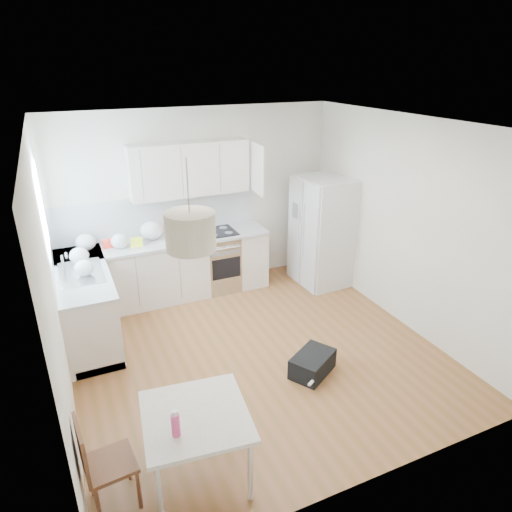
{
  "coord_description": "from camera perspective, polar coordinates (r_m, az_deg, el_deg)",
  "views": [
    {
      "loc": [
        -1.91,
        -4.27,
        3.29
      ],
      "look_at": [
        0.19,
        0.4,
        1.08
      ],
      "focal_mm": 32.0,
      "sensor_mm": 36.0,
      "label": 1
    }
  ],
  "objects": [
    {
      "name": "backsplash_left",
      "position": [
        5.85,
        -24.31,
        0.34
      ],
      "size": [
        0.01,
        1.8,
        0.58
      ],
      "primitive_type": "cube",
      "color": "white",
      "rests_on": "wall_left"
    },
    {
      "name": "grocery_bag_d",
      "position": [
        6.14,
        -21.24,
        0.04
      ],
      "size": [
        0.24,
        0.2,
        0.21
      ],
      "primitive_type": "ellipsoid",
      "color": "white",
      "rests_on": "counter_back"
    },
    {
      "name": "upper_cabinets",
      "position": [
        6.6,
        -8.33,
        10.72
      ],
      "size": [
        1.7,
        0.32,
        0.75
      ],
      "primitive_type": "cube",
      "color": "silver",
      "rests_on": "wall_back"
    },
    {
      "name": "pendant_lamp",
      "position": [
        3.24,
        -8.2,
        3.07
      ],
      "size": [
        0.36,
        0.36,
        0.28
      ],
      "primitive_type": "cylinder",
      "rotation": [
        0.0,
        0.0,
        0.01
      ],
      "color": "beige",
      "rests_on": "ceiling"
    },
    {
      "name": "grocery_bag_a",
      "position": [
        6.54,
        -20.52,
        1.62
      ],
      "size": [
        0.26,
        0.22,
        0.23
      ],
      "primitive_type": "ellipsoid",
      "color": "white",
      "rests_on": "counter_back"
    },
    {
      "name": "snack_yellow",
      "position": [
        6.5,
        -14.7,
        1.69
      ],
      "size": [
        0.18,
        0.13,
        0.11
      ],
      "primitive_type": "cube",
      "rotation": [
        0.0,
        0.0,
        -0.18
      ],
      "color": "#F6FA27",
      "rests_on": "counter_back"
    },
    {
      "name": "snack_orange",
      "position": [
        6.68,
        -9.8,
        2.7
      ],
      "size": [
        0.16,
        0.11,
        0.11
      ],
      "primitive_type": "cube",
      "rotation": [
        0.0,
        0.0,
        -0.04
      ],
      "color": "orange",
      "rests_on": "counter_back"
    },
    {
      "name": "counter_left",
      "position": [
        5.97,
        -21.04,
        -1.95
      ],
      "size": [
        0.64,
        1.82,
        0.04
      ],
      "primitive_type": "cube",
      "color": "silver",
      "rests_on": "cabinets_left"
    },
    {
      "name": "grocery_bag_c",
      "position": [
        6.66,
        -12.94,
        3.14
      ],
      "size": [
        0.31,
        0.26,
        0.28
      ],
      "primitive_type": "ellipsoid",
      "color": "white",
      "rests_on": "counter_back"
    },
    {
      "name": "counter_back",
      "position": [
        6.65,
        -11.21,
        1.8
      ],
      "size": [
        3.02,
        0.64,
        0.04
      ],
      "primitive_type": "cube",
      "color": "silver",
      "rests_on": "cabinets_back"
    },
    {
      "name": "dining_chair",
      "position": [
        4.03,
        -17.74,
        -23.27
      ],
      "size": [
        0.39,
        0.39,
        0.86
      ],
      "primitive_type": null,
      "rotation": [
        0.0,
        0.0,
        0.09
      ],
      "color": "#492A16",
      "rests_on": "floor"
    },
    {
      "name": "window_glassblock",
      "position": [
        5.63,
        -25.13,
        5.23
      ],
      "size": [
        0.02,
        1.0,
        1.0
      ],
      "primitive_type": "cube",
      "color": "#BFE0F9",
      "rests_on": "wall_left"
    },
    {
      "name": "cabinets_back",
      "position": [
        6.83,
        -10.92,
        -1.79
      ],
      "size": [
        3.0,
        0.6,
        0.88
      ],
      "primitive_type": "cube",
      "color": "silver",
      "rests_on": "floor"
    },
    {
      "name": "wall_back",
      "position": [
        6.92,
        -7.26,
        6.87
      ],
      "size": [
        4.2,
        0.0,
        4.2
      ],
      "primitive_type": "plane",
      "rotation": [
        1.57,
        0.0,
        0.0
      ],
      "color": "silver",
      "rests_on": "floor"
    },
    {
      "name": "snack_red",
      "position": [
        6.56,
        -17.95,
        1.49
      ],
      "size": [
        0.17,
        0.11,
        0.11
      ],
      "primitive_type": "cube",
      "rotation": [
        0.0,
        0.0,
        0.08
      ],
      "color": "red",
      "rests_on": "counter_back"
    },
    {
      "name": "grocery_bag_b",
      "position": [
        6.47,
        -16.71,
        1.79
      ],
      "size": [
        0.23,
        0.2,
        0.21
      ],
      "primitive_type": "ellipsoid",
      "color": "white",
      "rests_on": "counter_back"
    },
    {
      "name": "dining_table",
      "position": [
        3.96,
        -7.53,
        -19.78
      ],
      "size": [
        0.94,
        0.94,
        0.66
      ],
      "rotation": [
        0.0,
        0.0,
        -0.12
      ],
      "color": "#BCB0A0",
      "rests_on": "floor"
    },
    {
      "name": "sink",
      "position": [
        5.91,
        -21.02,
        -2.0
      ],
      "size": [
        0.5,
        0.8,
        0.16
      ],
      "primitive_type": null,
      "color": "silver",
      "rests_on": "counter_left"
    },
    {
      "name": "floor",
      "position": [
        5.72,
        -0.07,
        -11.81
      ],
      "size": [
        4.2,
        4.2,
        0.0
      ],
      "primitive_type": "plane",
      "color": "brown",
      "rests_on": "ground"
    },
    {
      "name": "refrigerator",
      "position": [
        7.14,
        8.34,
        3.04
      ],
      "size": [
        0.84,
        0.87,
        1.69
      ],
      "primitive_type": null,
      "rotation": [
        0.0,
        0.0,
        0.03
      ],
      "color": "white",
      "rests_on": "floor"
    },
    {
      "name": "wall_left",
      "position": [
        4.69,
        -24.23,
        -3.32
      ],
      "size": [
        0.0,
        4.2,
        4.2
      ],
      "primitive_type": "plane",
      "rotation": [
        1.57,
        0.0,
        1.57
      ],
      "color": "silver",
      "rests_on": "floor"
    },
    {
      "name": "wall_right",
      "position": [
        6.17,
        18.06,
        3.82
      ],
      "size": [
        0.0,
        4.2,
        4.2
      ],
      "primitive_type": "plane",
      "rotation": [
        1.57,
        0.0,
        -1.57
      ],
      "color": "silver",
      "rests_on": "floor"
    },
    {
      "name": "range_oven",
      "position": [
        7.03,
        -4.6,
        -0.68
      ],
      "size": [
        0.5,
        0.61,
        0.88
      ],
      "primitive_type": null,
      "color": "silver",
      "rests_on": "floor"
    },
    {
      "name": "gym_bag",
      "position": [
        5.35,
        7.06,
        -13.22
      ],
      "size": [
        0.63,
        0.57,
        0.24
      ],
      "primitive_type": "cube",
      "rotation": [
        0.0,
        0.0,
        0.54
      ],
      "color": "black",
      "rests_on": "floor"
    },
    {
      "name": "ceiling",
      "position": [
        4.71,
        -0.08,
        16.14
      ],
      "size": [
        4.2,
        4.2,
        0.0
      ],
      "primitive_type": "plane",
      "rotation": [
        3.14,
        0.0,
        0.0
      ],
      "color": "white",
      "rests_on": "wall_back"
    },
    {
      "name": "grocery_bag_e",
      "position": [
        5.78,
        -20.69,
        -1.41
      ],
      "size": [
        0.22,
        0.19,
        0.2
      ],
      "primitive_type": "ellipsoid",
      "color": "white",
      "rests_on": "counter_left"
    },
    {
      "name": "drink_bottle",
      "position": [
        3.7,
        -10.03,
        -19.87
      ],
      "size": [
        0.08,
        0.08,
        0.23
      ],
      "primitive_type": "cylinder",
      "rotation": [
        0.0,
        0.0,
        -0.3
      ],
      "color": "#D33A78",
      "rests_on": "dining_table"
    },
    {
      "name": "cabinets_left",
      "position": [
        6.17,
        -20.43,
        -5.82
      ],
      "size": [
        0.6,
        1.8,
        0.88
      ],
      "primitive_type": "cube",
      "color": "silver",
      "rests_on": "floor"
    },
    {
      "name": "backsplash_back",
      "position": [
        6.82,
        -12.01,
        5.05
      ],
      "size": [
        3.0,
        0.01,
        0.58
      ],
      "primitive_type": "cube",
      "color": "white",
      "rests_on": "wall_back"
    }
  ]
}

